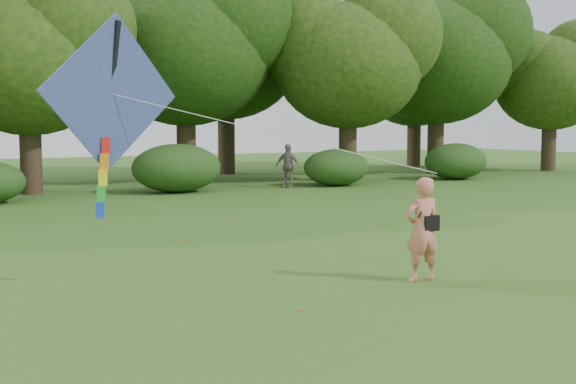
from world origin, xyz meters
TOP-DOWN VIEW (x-y plane):
  - ground at (0.00, 0.00)m, footprint 100.00×100.00m
  - man_kite_flyer at (0.97, 0.90)m, footprint 0.68×0.49m
  - bystander_right at (7.73, 17.59)m, footprint 0.97×1.13m
  - crossbody_bag at (1.08, 0.87)m, footprint 0.43×0.20m
  - flying_kite at (-3.61, 3.07)m, footprint 6.04×2.62m
  - tree_line at (1.67, 22.88)m, footprint 54.70×15.30m
  - shrub_band at (-0.72, 17.60)m, footprint 39.15×3.22m
  - fallen_leaves at (0.12, 4.12)m, footprint 11.78×14.16m

SIDE VIEW (x-z plane):
  - ground at x=0.00m, z-range 0.00..0.00m
  - fallen_leaves at x=0.12m, z-range 0.00..0.01m
  - shrub_band at x=-0.72m, z-range -0.08..1.79m
  - man_kite_flyer at x=0.97m, z-range 0.00..1.75m
  - bystander_right at x=7.73m, z-range 0.00..1.82m
  - crossbody_bag at x=1.08m, z-range 0.64..1.34m
  - flying_kite at x=-3.61m, z-range 1.44..4.68m
  - tree_line at x=1.67m, z-range 0.86..10.35m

